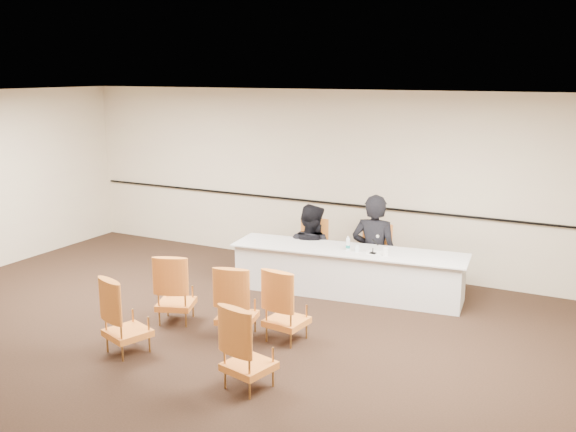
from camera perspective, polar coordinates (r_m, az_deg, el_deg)
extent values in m
plane|color=black|center=(7.97, -8.05, -11.76)|extent=(10.00, 10.00, 0.00)
plane|color=silver|center=(7.27, -8.80, 10.31)|extent=(10.00, 10.00, 0.00)
cube|color=beige|center=(10.90, 3.93, 3.27)|extent=(10.00, 0.04, 3.00)
cube|color=black|center=(10.94, 3.81, 1.17)|extent=(9.80, 0.04, 0.03)
imported|color=black|center=(10.09, 7.65, -3.59)|extent=(0.76, 0.53, 1.97)
imported|color=black|center=(10.40, 2.00, -3.68)|extent=(0.95, 0.79, 1.76)
cube|color=white|center=(9.46, 7.88, -3.24)|extent=(0.35, 0.30, 0.00)
cylinder|color=white|center=(9.47, 6.17, -2.88)|extent=(0.08, 0.08, 0.10)
cylinder|color=white|center=(9.28, 8.68, -3.20)|extent=(0.10, 0.10, 0.12)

